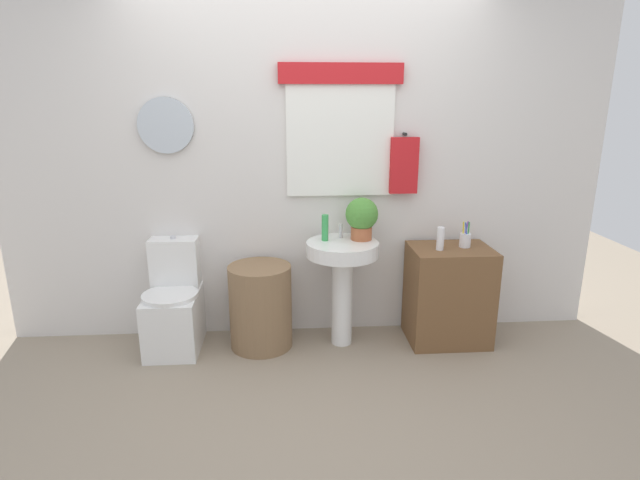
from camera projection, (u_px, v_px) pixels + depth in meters
ground_plane at (316, 412)px, 2.88m from camera, size 8.00×8.00×0.00m
back_wall at (306, 161)px, 3.63m from camera, size 4.40×0.18×2.60m
toilet at (174, 307)px, 3.58m from camera, size 0.38×0.51×0.79m
laundry_hamper at (261, 306)px, 3.59m from camera, size 0.45×0.45×0.61m
pedestal_sink at (342, 268)px, 3.55m from camera, size 0.51×0.51×0.77m
faucet at (341, 231)px, 3.60m from camera, size 0.03×0.03×0.10m
wooden_cabinet at (448, 295)px, 3.67m from camera, size 0.57×0.44×0.71m
soap_bottle at (325, 228)px, 3.52m from camera, size 0.05×0.05×0.19m
potted_plant at (362, 217)px, 3.52m from camera, size 0.23×0.23×0.30m
lotion_bottle at (440, 239)px, 3.50m from camera, size 0.05×0.05×0.16m
toothbrush_cup at (465, 240)px, 3.58m from camera, size 0.08×0.08×0.19m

